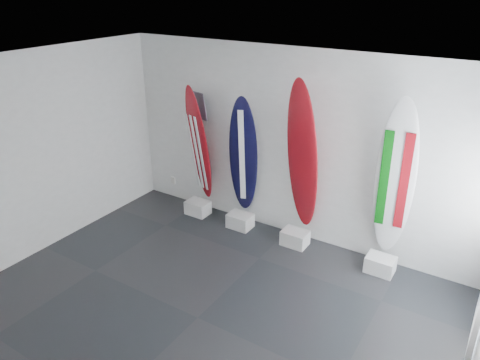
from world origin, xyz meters
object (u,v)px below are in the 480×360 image
Objects in this scene: surfboard_navy at (243,156)px; surfboard_italy at (395,180)px; surfboard_swiss at (302,158)px; surfboard_usa at (199,145)px.

surfboard_navy is 2.39m from surfboard_italy.
surfboard_swiss is at bearing 173.46° from surfboard_italy.
surfboard_navy is at bearing 173.46° from surfboard_italy.
surfboard_navy is at bearing 15.47° from surfboard_usa.
surfboard_swiss is at bearing 15.47° from surfboard_usa.
surfboard_usa is 0.89m from surfboard_navy.
surfboard_usa is 0.90× the size of surfboard_italy.
surfboard_navy is 1.04m from surfboard_swiss.
surfboard_swiss reaches higher than surfboard_navy.
surfboard_navy is 0.84× the size of surfboard_swiss.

